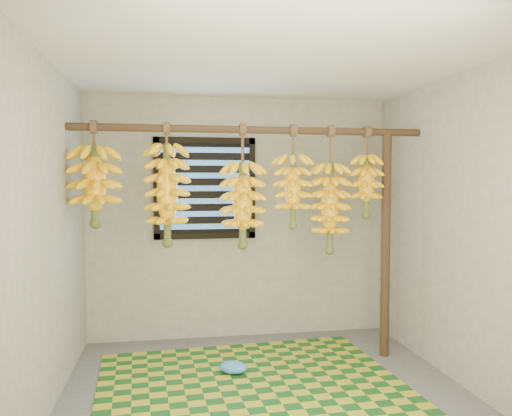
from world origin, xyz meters
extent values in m
cube|color=#545454|center=(0.00, 0.00, -0.01)|extent=(3.00, 3.00, 0.01)
cube|color=silver|center=(0.00, 0.00, 2.40)|extent=(3.00, 3.00, 0.01)
cube|color=gray|center=(0.00, 1.50, 1.20)|extent=(3.00, 0.01, 2.40)
cube|color=gray|center=(-1.50, 0.00, 1.20)|extent=(0.01, 3.00, 2.40)
cube|color=gray|center=(1.50, 0.00, 1.20)|extent=(0.01, 3.00, 2.40)
cube|color=black|center=(-0.35, 1.48, 1.50)|extent=(1.00, 0.04, 1.00)
cylinder|color=#47301D|center=(0.00, 0.70, 2.00)|extent=(3.00, 0.06, 0.06)
cylinder|color=#47301D|center=(1.20, 0.70, 1.00)|extent=(0.08, 0.08, 2.00)
cube|color=#174F19|center=(-0.09, 0.27, 0.01)|extent=(2.43, 2.00, 0.01)
ellipsoid|color=#3C8AE2|center=(-0.20, 0.49, 0.06)|extent=(0.28, 0.25, 0.10)
cylinder|color=brown|center=(-1.29, 0.70, 1.92)|extent=(0.02, 0.02, 0.22)
cylinder|color=#4C5923|center=(-1.29, 0.70, 1.55)|extent=(0.07, 0.07, 0.59)
cylinder|color=brown|center=(-0.72, 0.70, 1.94)|extent=(0.02, 0.02, 0.19)
cylinder|color=#4C5923|center=(-0.72, 0.70, 1.48)|extent=(0.06, 0.06, 0.79)
cylinder|color=brown|center=(-0.09, 0.70, 1.86)|extent=(0.02, 0.02, 0.33)
cylinder|color=#4C5923|center=(-0.09, 0.70, 1.39)|extent=(0.06, 0.06, 0.68)
cylinder|color=brown|center=(0.35, 0.70, 1.90)|extent=(0.02, 0.02, 0.26)
cylinder|color=#4C5923|center=(0.35, 0.70, 1.50)|extent=(0.05, 0.05, 0.59)
cylinder|color=brown|center=(0.68, 0.70, 1.86)|extent=(0.02, 0.02, 0.33)
cylinder|color=#4C5923|center=(0.68, 0.70, 1.35)|extent=(0.06, 0.06, 0.74)
cylinder|color=brown|center=(1.01, 0.70, 1.90)|extent=(0.02, 0.02, 0.25)
cylinder|color=#4C5923|center=(1.01, 0.70, 1.55)|extent=(0.06, 0.06, 0.52)
camera|label=1|loc=(-0.69, -3.46, 1.56)|focal=35.00mm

